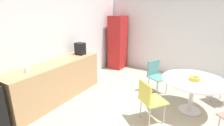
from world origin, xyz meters
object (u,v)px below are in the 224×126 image
at_px(locker_cabinet, 118,43).
at_px(fruit_bowl, 195,78).
at_px(coffee_maker, 80,49).
at_px(mug_white, 27,70).
at_px(round_table, 193,85).
at_px(chair_yellow, 149,97).
at_px(chair_teal, 156,73).

distance_m(locker_cabinet, fruit_bowl, 3.25).
bearing_deg(fruit_bowl, locker_cabinet, 57.04).
xyz_separation_m(locker_cabinet, fruit_bowl, (-1.76, -2.72, -0.16)).
bearing_deg(coffee_maker, mug_white, -179.86).
relative_size(fruit_bowl, mug_white, 1.63).
distance_m(round_table, chair_yellow, 1.04).
bearing_deg(chair_yellow, round_table, -38.51).
distance_m(chair_yellow, mug_white, 2.39).
bearing_deg(locker_cabinet, fruit_bowl, -122.96).
xyz_separation_m(round_table, coffee_maker, (-0.17, 2.81, 0.45)).
bearing_deg(mug_white, fruit_bowl, -59.12).
height_order(round_table, fruit_bowl, fruit_bowl).
relative_size(locker_cabinet, chair_teal, 2.23).
bearing_deg(mug_white, locker_cabinet, -1.60).
bearing_deg(locker_cabinet, round_table, -122.36).
bearing_deg(fruit_bowl, mug_white, 120.88).
xyz_separation_m(round_table, mug_white, (-1.74, 2.80, 0.34)).
distance_m(chair_yellow, coffee_maker, 2.32).
distance_m(round_table, mug_white, 3.31).
bearing_deg(chair_yellow, locker_cabinet, 39.24).
bearing_deg(locker_cabinet, mug_white, 178.40).
height_order(chair_teal, coffee_maker, coffee_maker).
height_order(chair_yellow, mug_white, mug_white).
distance_m(locker_cabinet, chair_teal, 2.21).
bearing_deg(coffee_maker, chair_yellow, -106.38).
bearing_deg(mug_white, chair_yellow, -66.78).
xyz_separation_m(chair_teal, coffee_maker, (-0.65, 1.89, 0.54)).
height_order(locker_cabinet, fruit_bowl, locker_cabinet).
relative_size(locker_cabinet, chair_yellow, 2.23).
bearing_deg(fruit_bowl, chair_teal, 60.35).
bearing_deg(round_table, locker_cabinet, 57.64).
bearing_deg(coffee_maker, round_table, -86.45).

